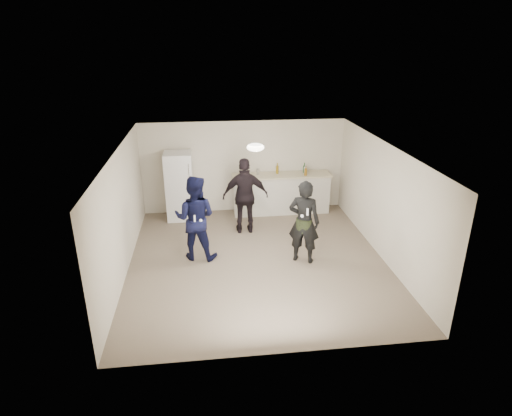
{
  "coord_description": "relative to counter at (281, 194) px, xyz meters",
  "views": [
    {
      "loc": [
        -1.03,
        -8.21,
        4.56
      ],
      "look_at": [
        0.0,
        0.2,
        1.15
      ],
      "focal_mm": 30.0,
      "sensor_mm": 36.0,
      "label": 1
    }
  ],
  "objects": [
    {
      "name": "wall_right",
      "position": [
        1.75,
        -2.67,
        0.72
      ],
      "size": [
        0.0,
        6.0,
        6.0
      ],
      "primitive_type": "plane",
      "rotation": [
        1.57,
        0.0,
        -1.57
      ],
      "color": "beige",
      "rests_on": "floor"
    },
    {
      "name": "camo_shorts",
      "position": [
        -0.02,
        -2.8,
        0.32
      ],
      "size": [
        0.34,
        0.34,
        0.28
      ],
      "primitive_type": "cylinder",
      "color": "#263418",
      "rests_on": "woman"
    },
    {
      "name": "remote_woman",
      "position": [
        -0.02,
        -3.05,
        0.72
      ],
      "size": [
        0.04,
        0.04,
        0.15
      ],
      "primitive_type": "cube",
      "color": "white",
      "rests_on": "woman"
    },
    {
      "name": "ceiling",
      "position": [
        -1.0,
        -2.67,
        1.98
      ],
      "size": [
        6.0,
        6.0,
        0.0
      ],
      "primitive_type": "plane",
      "rotation": [
        3.14,
        0.0,
        0.0
      ],
      "color": "silver",
      "rests_on": "wall_back"
    },
    {
      "name": "fridge_handle",
      "position": [
        -2.46,
        -0.44,
        0.78
      ],
      "size": [
        0.02,
        0.02,
        0.6
      ],
      "primitive_type": "cylinder",
      "color": "silver",
      "rests_on": "fridge"
    },
    {
      "name": "wall_front",
      "position": [
        -1.0,
        -5.67,
        0.72
      ],
      "size": [
        6.0,
        0.0,
        6.0
      ],
      "primitive_type": "plane",
      "rotation": [
        -1.57,
        0.0,
        0.0
      ],
      "color": "beige",
      "rests_on": "floor"
    },
    {
      "name": "ceiling_dome",
      "position": [
        -1.0,
        -2.37,
        1.93
      ],
      "size": [
        0.36,
        0.36,
        0.16
      ],
      "primitive_type": "ellipsoid",
      "color": "white",
      "rests_on": "ceiling"
    },
    {
      "name": "woman",
      "position": [
        -0.02,
        -2.8,
        0.39
      ],
      "size": [
        0.79,
        0.68,
        1.83
      ],
      "primitive_type": "imported",
      "rotation": [
        0.0,
        0.0,
        2.71
      ],
      "color": "black",
      "rests_on": "floor"
    },
    {
      "name": "fridge",
      "position": [
        -2.74,
        -0.07,
        0.38
      ],
      "size": [
        0.7,
        0.7,
        1.8
      ],
      "primitive_type": "cube",
      "color": "white",
      "rests_on": "floor"
    },
    {
      "name": "nunchuk_man",
      "position": [
        -2.18,
        -2.61,
        0.45
      ],
      "size": [
        0.07,
        0.07,
        0.07
      ],
      "primitive_type": "sphere",
      "color": "white",
      "rests_on": "man"
    },
    {
      "name": "man",
      "position": [
        -2.3,
        -2.36,
        0.41
      ],
      "size": [
        1.06,
        0.91,
        1.88
      ],
      "primitive_type": "imported",
      "rotation": [
        0.0,
        0.0,
        2.89
      ],
      "color": "#101444",
      "rests_on": "floor"
    },
    {
      "name": "wall_back",
      "position": [
        -1.0,
        0.33,
        0.72
      ],
      "size": [
        6.0,
        0.0,
        6.0
      ],
      "primitive_type": "plane",
      "rotation": [
        1.57,
        0.0,
        0.0
      ],
      "color": "beige",
      "rests_on": "floor"
    },
    {
      "name": "floor",
      "position": [
        -1.0,
        -2.67,
        -0.53
      ],
      "size": [
        6.0,
        6.0,
        0.0
      ],
      "primitive_type": "plane",
      "color": "#6B5B4C",
      "rests_on": "ground"
    },
    {
      "name": "counter",
      "position": [
        0.0,
        0.0,
        0.0
      ],
      "size": [
        2.6,
        0.56,
        1.05
      ],
      "primitive_type": "cube",
      "color": "beige",
      "rests_on": "floor"
    },
    {
      "name": "counter_top",
      "position": [
        0.0,
        0.0,
        0.55
      ],
      "size": [
        2.68,
        0.64,
        0.04
      ],
      "primitive_type": "cube",
      "color": "beige",
      "rests_on": "counter"
    },
    {
      "name": "wall_left",
      "position": [
        -3.75,
        -2.67,
        0.72
      ],
      "size": [
        0.0,
        6.0,
        6.0
      ],
      "primitive_type": "plane",
      "rotation": [
        1.57,
        0.0,
        1.57
      ],
      "color": "beige",
      "rests_on": "floor"
    },
    {
      "name": "remote_man",
      "position": [
        -2.3,
        -2.64,
        0.53
      ],
      "size": [
        0.04,
        0.04,
        0.15
      ],
      "primitive_type": "cube",
      "color": "white",
      "rests_on": "man"
    },
    {
      "name": "spectator",
      "position": [
        -1.1,
        -1.16,
        0.42
      ],
      "size": [
        1.12,
        0.49,
        1.89
      ],
      "primitive_type": "imported",
      "rotation": [
        0.0,
        0.0,
        3.11
      ],
      "color": "black",
      "rests_on": "floor"
    },
    {
      "name": "shaker",
      "position": [
        -0.63,
        0.08,
        0.65
      ],
      "size": [
        0.08,
        0.08,
        0.17
      ],
      "primitive_type": "cylinder",
      "color": "silver",
      "rests_on": "counter_top"
    },
    {
      "name": "bottle_cluster",
      "position": [
        0.43,
        0.01,
        0.66
      ],
      "size": [
        0.82,
        0.33,
        0.21
      ],
      "color": "#134415",
      "rests_on": "counter_top"
    },
    {
      "name": "nunchuk_woman",
      "position": [
        -0.12,
        -3.02,
        0.62
      ],
      "size": [
        0.07,
        0.07,
        0.07
      ],
      "primitive_type": "sphere",
      "color": "white",
      "rests_on": "woman"
    }
  ]
}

